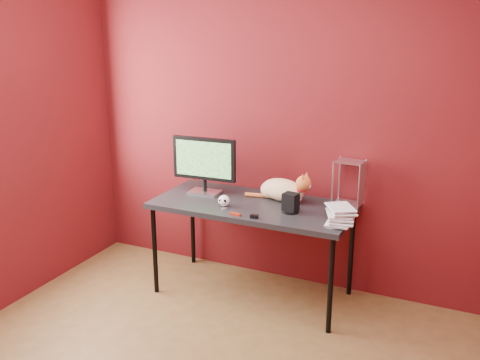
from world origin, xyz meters
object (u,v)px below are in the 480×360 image
at_px(monitor, 204,163).
at_px(skull_mug, 224,201).
at_px(desk, 253,210).
at_px(book_stack, 334,129).
at_px(speaker, 291,203).
at_px(cat, 283,190).

xyz_separation_m(monitor, skull_mug, (0.28, -0.22, -0.21)).
distance_m(desk, book_stack, 0.95).
height_order(monitor, speaker, monitor).
bearing_deg(desk, book_stack, -13.86).
bearing_deg(speaker, monitor, 178.88).
bearing_deg(skull_mug, speaker, 1.09).
height_order(desk, monitor, monitor).
xyz_separation_m(speaker, book_stack, (0.31, -0.08, 0.58)).
bearing_deg(monitor, cat, 4.98).
bearing_deg(book_stack, cat, 145.44).
distance_m(monitor, cat, 0.66).
height_order(desk, cat, cat).
bearing_deg(cat, monitor, -158.34).
distance_m(desk, skull_mug, 0.25).
distance_m(cat, book_stack, 0.78).
relative_size(desk, cat, 2.77).
bearing_deg(speaker, skull_mug, -161.69).
relative_size(speaker, book_stack, 0.11).
xyz_separation_m(monitor, speaker, (0.77, -0.13, -0.19)).
distance_m(monitor, speaker, 0.80).
bearing_deg(monitor, book_stack, -14.48).
distance_m(cat, speaker, 0.26).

